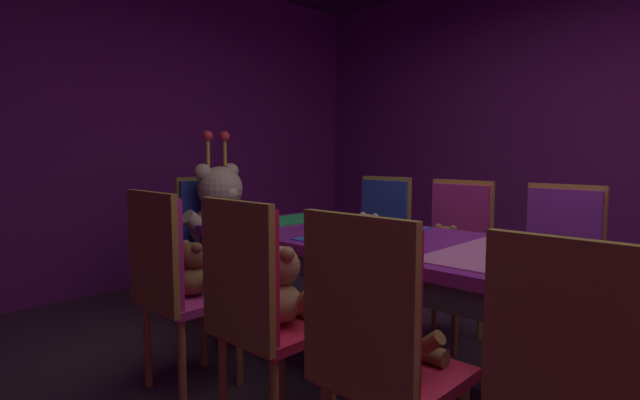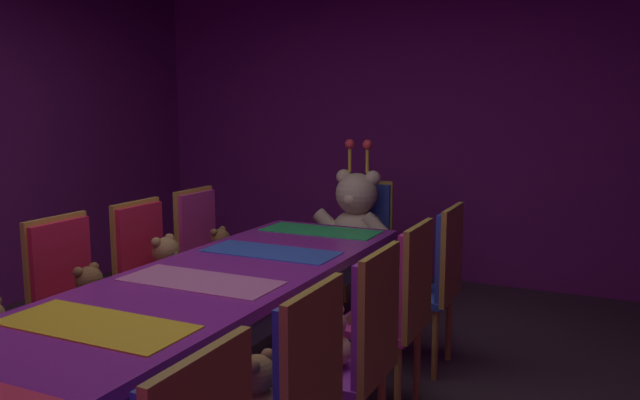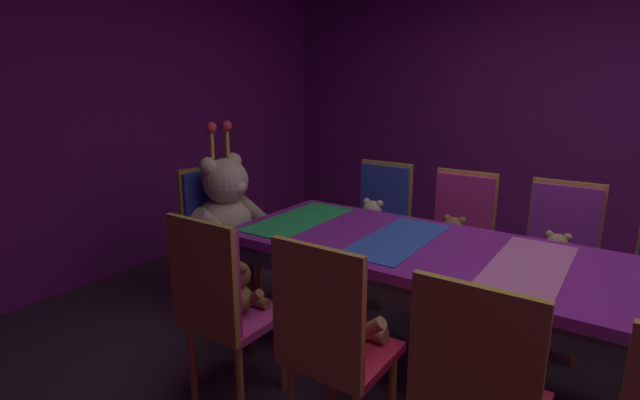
{
  "view_description": "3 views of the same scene",
  "coord_description": "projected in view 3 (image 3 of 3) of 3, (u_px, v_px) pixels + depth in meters",
  "views": [
    {
      "loc": [
        -1.99,
        -0.89,
        1.16
      ],
      "look_at": [
        -0.12,
        0.87,
        0.91
      ],
      "focal_mm": 27.64,
      "sensor_mm": 36.0,
      "label": 1
    },
    {
      "loc": [
        1.74,
        -2.38,
        1.57
      ],
      "look_at": [
        0.04,
        1.24,
        0.96
      ],
      "focal_mm": 35.7,
      "sensor_mm": 36.0,
      "label": 2
    },
    {
      "loc": [
        -2.24,
        -0.36,
        1.58
      ],
      "look_at": [
        -0.23,
        1.01,
        0.96
      ],
      "focal_mm": 26.78,
      "sensor_mm": 36.0,
      "label": 3
    }
  ],
  "objects": [
    {
      "name": "teddy_left_2",
      "position": [
        488.0,
        369.0,
        1.68
      ],
      "size": [
        0.24,
        0.31,
        0.29
      ],
      "color": "brown",
      "rests_on": "chair_left_2"
    },
    {
      "name": "teddy_left_3",
      "position": [
        347.0,
        317.0,
        2.02
      ],
      "size": [
        0.27,
        0.35,
        0.33
      ],
      "color": "#9E7247",
      "rests_on": "chair_left_3"
    },
    {
      "name": "teddy_right_2",
      "position": [
        555.0,
        257.0,
        2.77
      ],
      "size": [
        0.21,
        0.28,
        0.26
      ],
      "rotation": [
        0.0,
        0.0,
        3.14
      ],
      "color": "tan",
      "rests_on": "chair_right_2"
    },
    {
      "name": "wall_right",
      "position": [
        601.0,
        100.0,
        4.12
      ],
      "size": [
        0.12,
        6.4,
        2.8
      ],
      "primitive_type": "cube",
      "color": "#721E72",
      "rests_on": "ground_plane"
    },
    {
      "name": "chair_right_2",
      "position": [
        560.0,
        246.0,
        2.88
      ],
      "size": [
        0.42,
        0.41,
        0.98
      ],
      "rotation": [
        0.0,
        0.0,
        3.14
      ],
      "color": "purple",
      "rests_on": "ground_plane"
    },
    {
      "name": "chair_left_3",
      "position": [
        328.0,
        332.0,
        1.9
      ],
      "size": [
        0.42,
        0.41,
        0.98
      ],
      "color": "red",
      "rests_on": "ground_plane"
    },
    {
      "name": "king_teddy_bear",
      "position": [
        228.0,
        207.0,
        3.26
      ],
      "size": [
        0.66,
        0.51,
        0.85
      ],
      "rotation": [
        0.0,
        0.0,
        -1.57
      ],
      "color": "beige",
      "rests_on": "throne_chair"
    },
    {
      "name": "chair_left_2",
      "position": [
        476.0,
        387.0,
        1.56
      ],
      "size": [
        0.42,
        0.41,
        0.98
      ],
      "color": "red",
      "rests_on": "ground_plane"
    },
    {
      "name": "teddy_left_4",
      "position": [
        238.0,
        290.0,
        2.33
      ],
      "size": [
        0.22,
        0.29,
        0.27
      ],
      "color": "brown",
      "rests_on": "chair_left_4"
    },
    {
      "name": "banquet_table",
      "position": [
        527.0,
        283.0,
        2.22
      ],
      "size": [
        0.9,
        3.12,
        0.75
      ],
      "color": "purple",
      "rests_on": "ground_plane"
    },
    {
      "name": "wall_back",
      "position": [
        109.0,
        102.0,
        3.78
      ],
      "size": [
        5.2,
        0.12,
        2.8
      ],
      "primitive_type": "cube",
      "color": "#721E72",
      "rests_on": "ground_plane"
    },
    {
      "name": "chair_right_3",
      "position": [
        460.0,
        230.0,
        3.2
      ],
      "size": [
        0.42,
        0.41,
        0.98
      ],
      "rotation": [
        0.0,
        0.0,
        3.14
      ],
      "color": "#CC338C",
      "rests_on": "ground_plane"
    },
    {
      "name": "throne_chair",
      "position": [
        212.0,
        221.0,
        3.38
      ],
      "size": [
        0.41,
        0.42,
        0.98
      ],
      "rotation": [
        0.0,
        0.0,
        -1.57
      ],
      "color": "#2D47B2",
      "rests_on": "ground_plane"
    },
    {
      "name": "teddy_right_3",
      "position": [
        452.0,
        239.0,
        3.09
      ],
      "size": [
        0.22,
        0.28,
        0.26
      ],
      "rotation": [
        0.0,
        0.0,
        3.14
      ],
      "color": "olive",
      "rests_on": "chair_right_3"
    },
    {
      "name": "chair_left_4",
      "position": [
        217.0,
        296.0,
        2.21
      ],
      "size": [
        0.42,
        0.41,
        0.98
      ],
      "color": "#CC338C",
      "rests_on": "ground_plane"
    },
    {
      "name": "teddy_right_4",
      "position": [
        371.0,
        222.0,
        3.43
      ],
      "size": [
        0.23,
        0.3,
        0.28
      ],
      "rotation": [
        0.0,
        0.0,
        3.14
      ],
      "color": "beige",
      "rests_on": "chair_right_4"
    },
    {
      "name": "chair_right_4",
      "position": [
        380.0,
        215.0,
        3.54
      ],
      "size": [
        0.42,
        0.41,
        0.98
      ],
      "rotation": [
        0.0,
        0.0,
        3.14
      ],
      "color": "#2D47B2",
      "rests_on": "ground_plane"
    }
  ]
}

